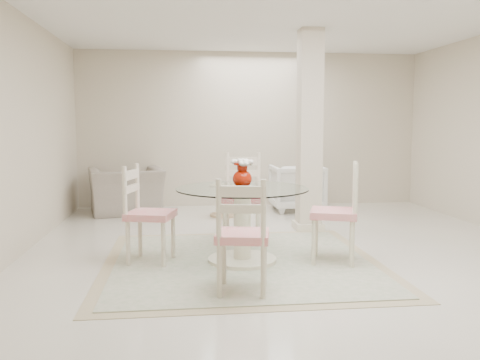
{
  "coord_description": "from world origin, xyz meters",
  "views": [
    {
      "loc": [
        -1.24,
        -5.43,
        1.44
      ],
      "look_at": [
        -0.61,
        -0.08,
        0.85
      ],
      "focal_mm": 38.0,
      "sensor_mm": 36.0,
      "label": 1
    }
  ],
  "objects": [
    {
      "name": "dining_chair_south",
      "position": [
        -0.73,
        -1.29,
        0.58
      ],
      "size": [
        0.52,
        0.52,
        1.11
      ],
      "rotation": [
        0.0,
        0.0,
        2.95
      ],
      "color": "beige",
      "rests_on": "ground"
    },
    {
      "name": "dining_table",
      "position": [
        -0.61,
        -0.28,
        0.4
      ],
      "size": [
        1.37,
        1.37,
        0.79
      ],
      "rotation": [
        0.0,
        0.0,
        -0.12
      ],
      "color": "#F4F0C8",
      "rests_on": "ground"
    },
    {
      "name": "room_shell",
      "position": [
        0.0,
        0.0,
        1.86
      ],
      "size": [
        6.02,
        7.02,
        2.71
      ],
      "color": "beige",
      "rests_on": "ground"
    },
    {
      "name": "armchair_white",
      "position": [
        0.69,
        2.84,
        0.39
      ],
      "size": [
        0.83,
        0.85,
        0.77
      ],
      "primitive_type": "imported",
      "rotation": [
        0.0,
        0.0,
        3.14
      ],
      "color": "white",
      "rests_on": "ground"
    },
    {
      "name": "dining_chair_north",
      "position": [
        -0.48,
        0.74,
        0.63
      ],
      "size": [
        0.56,
        0.56,
        1.2
      ],
      "rotation": [
        0.0,
        0.0,
        -0.17
      ],
      "color": "#F2E3C7",
      "rests_on": "ground"
    },
    {
      "name": "side_table",
      "position": [
        -0.56,
        2.44,
        0.22
      ],
      "size": [
        0.46,
        0.46,
        0.48
      ],
      "color": "#D6AE83",
      "rests_on": "ground"
    },
    {
      "name": "recliner_taupe",
      "position": [
        -2.12,
        2.88,
        0.37
      ],
      "size": [
        1.32,
        1.21,
        0.74
      ],
      "primitive_type": "imported",
      "rotation": [
        0.0,
        0.0,
        3.36
      ],
      "color": "gray",
      "rests_on": "ground"
    },
    {
      "name": "dining_chair_east",
      "position": [
        0.41,
        -0.42,
        0.61
      ],
      "size": [
        0.59,
        0.59,
        1.16
      ],
      "rotation": [
        0.0,
        0.0,
        -1.89
      ],
      "color": "#EEE6C4",
      "rests_on": "ground"
    },
    {
      "name": "column",
      "position": [
        0.5,
        1.3,
        1.35
      ],
      "size": [
        0.3,
        0.3,
        2.7
      ],
      "primitive_type": "cube",
      "color": "beige",
      "rests_on": "ground"
    },
    {
      "name": "dining_chair_west",
      "position": [
        -1.62,
        -0.15,
        0.59
      ],
      "size": [
        0.55,
        0.55,
        1.13
      ],
      "rotation": [
        0.0,
        0.0,
        1.31
      ],
      "color": "beige",
      "rests_on": "ground"
    },
    {
      "name": "red_vase",
      "position": [
        -0.6,
        -0.28,
        0.95
      ],
      "size": [
        0.23,
        0.22,
        0.3
      ],
      "color": "#9E1604",
      "rests_on": "dining_table"
    },
    {
      "name": "ground",
      "position": [
        0.0,
        0.0,
        0.0
      ],
      "size": [
        7.0,
        7.0,
        0.0
      ],
      "primitive_type": "plane",
      "color": "white",
      "rests_on": "ground"
    },
    {
      "name": "area_rug",
      "position": [
        -0.61,
        -0.28,
        0.01
      ],
      "size": [
        2.87,
        2.87,
        0.02
      ],
      "color": "tan",
      "rests_on": "ground"
    }
  ]
}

